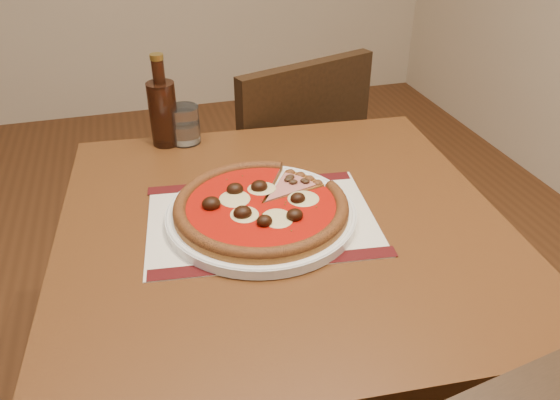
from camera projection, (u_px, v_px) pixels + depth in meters
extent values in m
cube|color=#5D3616|center=(283.00, 229.00, 1.00)|extent=(0.86, 0.86, 0.04)
cylinder|color=#5D3616|center=(126.00, 285.00, 1.44)|extent=(0.05, 0.05, 0.71)
cylinder|color=#5D3616|center=(379.00, 253.00, 1.55)|extent=(0.05, 0.05, 0.71)
cube|color=black|center=(269.00, 186.00, 1.75)|extent=(0.52, 0.52, 0.04)
cylinder|color=black|center=(283.00, 203.00, 2.07)|extent=(0.04, 0.04, 0.40)
cylinder|color=black|center=(200.00, 233.00, 1.90)|extent=(0.04, 0.04, 0.40)
cylinder|color=black|center=(342.00, 249.00, 1.82)|extent=(0.04, 0.04, 0.40)
cylinder|color=black|center=(253.00, 289.00, 1.66)|extent=(0.04, 0.04, 0.40)
cube|color=black|center=(305.00, 140.00, 1.49)|extent=(0.40, 0.17, 0.43)
cube|color=beige|center=(261.00, 219.00, 0.99)|extent=(0.44, 0.34, 0.00)
cylinder|color=white|center=(261.00, 215.00, 0.99)|extent=(0.34, 0.34, 0.02)
cylinder|color=#A06526|center=(261.00, 208.00, 0.98)|extent=(0.31, 0.31, 0.01)
torus|color=brown|center=(261.00, 205.00, 0.98)|extent=(0.31, 0.31, 0.02)
cylinder|color=#A80E08|center=(261.00, 204.00, 0.98)|extent=(0.27, 0.27, 0.00)
ellipsoid|color=beige|center=(262.00, 188.00, 1.02)|extent=(0.05, 0.05, 0.01)
ellipsoid|color=beige|center=(220.00, 195.00, 0.99)|extent=(0.05, 0.05, 0.01)
ellipsoid|color=beige|center=(242.00, 214.00, 0.94)|extent=(0.05, 0.05, 0.01)
ellipsoid|color=beige|center=(285.00, 224.00, 0.92)|extent=(0.05, 0.05, 0.01)
ellipsoid|color=beige|center=(288.00, 199.00, 0.98)|extent=(0.05, 0.05, 0.01)
ellipsoid|color=black|center=(259.00, 179.00, 1.02)|extent=(0.03, 0.03, 0.02)
ellipsoid|color=black|center=(224.00, 180.00, 1.01)|extent=(0.03, 0.03, 0.02)
ellipsoid|color=black|center=(227.00, 198.00, 0.96)|extent=(0.03, 0.03, 0.02)
ellipsoid|color=black|center=(226.00, 218.00, 0.91)|extent=(0.03, 0.03, 0.02)
ellipsoid|color=black|center=(264.00, 214.00, 0.91)|extent=(0.03, 0.03, 0.02)
ellipsoid|color=black|center=(302.00, 213.00, 0.92)|extent=(0.03, 0.03, 0.02)
ellipsoid|color=black|center=(294.00, 194.00, 0.97)|extent=(0.03, 0.03, 0.02)
ellipsoid|color=#342113|center=(286.00, 190.00, 1.01)|extent=(0.02, 0.01, 0.01)
ellipsoid|color=#342113|center=(299.00, 182.00, 1.03)|extent=(0.02, 0.01, 0.01)
ellipsoid|color=#342113|center=(282.00, 188.00, 1.01)|extent=(0.02, 0.01, 0.01)
ellipsoid|color=#342113|center=(291.00, 178.00, 1.04)|extent=(0.02, 0.01, 0.01)
ellipsoid|color=#342113|center=(277.00, 187.00, 1.02)|extent=(0.02, 0.01, 0.01)
cylinder|color=white|center=(184.00, 125.00, 1.24)|extent=(0.08, 0.08, 0.09)
cylinder|color=#37190D|center=(163.00, 114.00, 1.22)|extent=(0.06, 0.06, 0.15)
cylinder|color=#37190D|center=(158.00, 73.00, 1.17)|extent=(0.03, 0.03, 0.06)
cylinder|color=olive|center=(156.00, 57.00, 1.15)|extent=(0.03, 0.03, 0.01)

